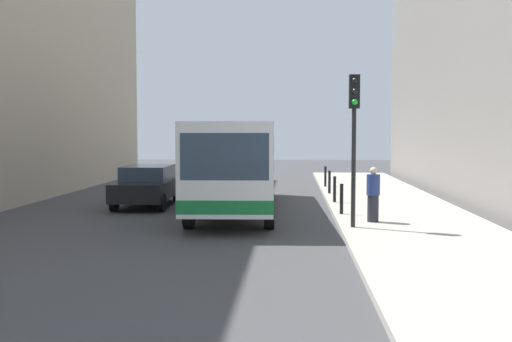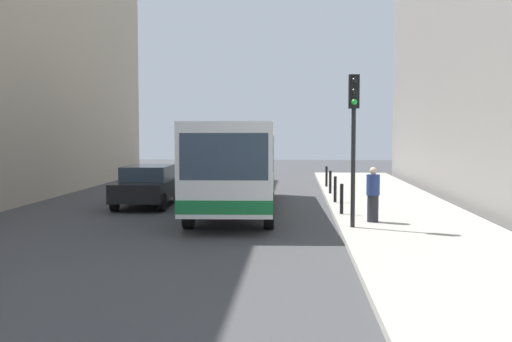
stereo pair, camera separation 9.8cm
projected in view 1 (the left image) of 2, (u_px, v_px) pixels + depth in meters
name	position (u px, v px, depth m)	size (l,w,h in m)	color
ground_plane	(230.00, 221.00, 18.47)	(80.00, 80.00, 0.00)	#424244
sidewalk	(409.00, 221.00, 18.14)	(4.40, 40.00, 0.15)	#ADA89E
bus	(237.00, 161.00, 20.98)	(2.91, 11.10, 3.00)	white
car_beside_bus	(148.00, 185.00, 22.25)	(1.92, 4.43, 1.48)	black
traffic_light	(354.00, 121.00, 16.23)	(0.28, 0.33, 4.10)	black
bollard_near	(342.00, 199.00, 19.03)	(0.11, 0.11, 0.95)	black
bollard_mid	(335.00, 189.00, 22.18)	(0.11, 0.11, 0.95)	black
bollard_far	(329.00, 182.00, 25.33)	(0.11, 0.11, 0.95)	black
bollard_farthest	(325.00, 176.00, 28.48)	(0.11, 0.11, 0.95)	black
pedestrian_near_signal	(373.00, 195.00, 17.35)	(0.38, 0.38, 1.57)	#26262D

